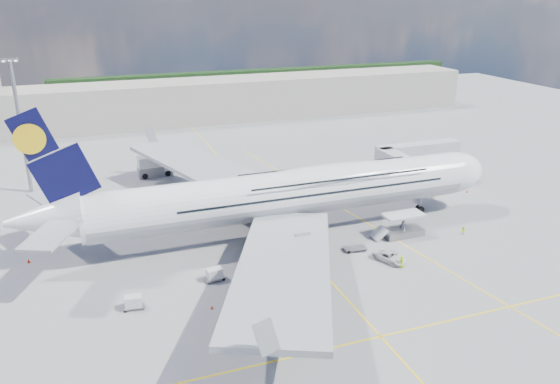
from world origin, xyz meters
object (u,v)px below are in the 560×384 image
object	(u,v)px
baggage_tug	(303,303)
cone_wing_right_outer	(212,307)
jet_bridge	(412,156)
light_mast	(21,125)
crew_nose	(437,193)
crew_tug	(298,328)
catering_truck_inner	(191,200)
crew_loader	(463,231)
cone_nose	(467,191)
cone_wing_right_inner	(326,296)
dolly_row_a	(133,302)
cone_wing_left_outer	(174,192)
cone_tail	(29,261)
cargo_loader	(401,228)
crew_wing	(260,253)
service_van	(390,257)
catering_truck_outer	(155,167)
cone_wing_left_inner	(214,222)
crew_van	(402,262)
airliner	(289,193)
dolly_row_b	(267,308)
dolly_nose_far	(387,254)
dolly_back	(214,274)
dolly_row_c	(258,262)
dolly_nose_near	(355,248)

from	to	relation	value
baggage_tug	cone_wing_right_outer	distance (m)	11.18
jet_bridge	light_mast	size ratio (longest dim) A/B	0.74
crew_nose	crew_tug	distance (m)	51.78
catering_truck_inner	light_mast	bearing A→B (deg)	134.66
crew_loader	cone_nose	world-z (taller)	crew_loader
cone_wing_right_inner	light_mast	bearing A→B (deg)	124.18
crew_tug	dolly_row_a	bearing A→B (deg)	120.84
light_mast	catering_truck_inner	distance (m)	35.64
crew_nose	cone_wing_left_outer	xyz separation A→B (m)	(-46.43, 19.02, -0.66)
crew_tug	crew_loader	bearing A→B (deg)	0.27
cone_wing_right_outer	cone_tail	world-z (taller)	cone_tail
cone_wing_right_outer	jet_bridge	bearing A→B (deg)	31.76
cargo_loader	dolly_row_a	distance (m)	43.14
jet_bridge	cone_nose	size ratio (longest dim) A/B	31.70
crew_wing	cone_wing_right_outer	xyz separation A→B (m)	(-9.75, -10.53, -0.73)
service_van	crew_loader	world-z (taller)	crew_loader
cone_nose	crew_loader	bearing A→B (deg)	-129.64
catering_truck_outer	crew_wing	xyz separation A→B (m)	(9.05, -43.97, -1.06)
crew_wing	cone_wing_right_outer	size ratio (longest dim) A/B	3.93
cone_wing_right_inner	cone_wing_right_outer	size ratio (longest dim) A/B	1.27
light_mast	crew_wing	distance (m)	55.08
crew_nose	cone_wing_left_inner	distance (m)	42.69
catering_truck_outer	crew_van	world-z (taller)	catering_truck_outer
airliner	cargo_loader	distance (m)	18.87
cargo_loader	cone_wing_right_inner	size ratio (longest dim) A/B	13.76
catering_truck_inner	dolly_row_b	bearing A→B (deg)	-96.71
crew_wing	cone_nose	size ratio (longest dim) A/B	3.24
catering_truck_inner	cone_wing_left_inner	bearing A→B (deg)	-82.86
crew_tug	cone_nose	distance (m)	57.82
dolly_nose_far	service_van	world-z (taller)	service_van
dolly_back	baggage_tug	size ratio (longest dim) A/B	1.06
dolly_row_c	crew_van	xyz separation A→B (m)	(18.76, -7.79, 0.57)
dolly_nose_far	crew_tug	bearing A→B (deg)	-153.71
baggage_tug	cone_nose	size ratio (longest dim) A/B	4.69
dolly_back	service_van	size ratio (longest dim) A/B	0.60
cone_wing_right_outer	light_mast	bearing A→B (deg)	113.85
crew_wing	dolly_nose_near	bearing A→B (deg)	-92.85
dolly_row_b	crew_tug	xyz separation A→B (m)	(1.98, -5.08, -0.06)
dolly_nose_far	crew_van	world-z (taller)	crew_van
jet_bridge	dolly_row_a	bearing A→B (deg)	-155.43
baggage_tug	cone_wing_right_inner	world-z (taller)	baggage_tug
catering_truck_inner	cone_wing_right_outer	world-z (taller)	catering_truck_inner
catering_truck_inner	dolly_back	bearing A→B (deg)	-104.26
crew_tug	cone_wing_left_inner	size ratio (longest dim) A/B	3.21
service_van	dolly_row_b	bearing A→B (deg)	174.79
dolly_row_c	catering_truck_inner	size ratio (longest dim) A/B	0.49
service_van	cone_wing_right_outer	bearing A→B (deg)	163.97
dolly_row_b	cone_wing_left_inner	xyz separation A→B (m)	(0.37, 29.04, -0.65)
cone_wing_left_inner	cone_tail	world-z (taller)	cone_tail
jet_bridge	dolly_nose_near	xyz separation A→B (m)	(-22.42, -20.32, -6.47)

